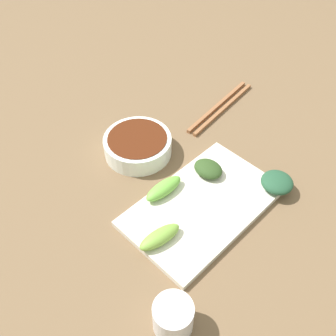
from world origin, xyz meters
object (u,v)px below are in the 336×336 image
(sauce_bowl, at_px, (137,145))
(chopsticks, at_px, (221,107))
(tea_cup, at_px, (173,317))
(serving_plate, at_px, (202,206))

(sauce_bowl, height_order, chopsticks, sauce_bowl)
(chopsticks, distance_m, tea_cup, 0.51)
(serving_plate, xyz_separation_m, tea_cup, (0.11, -0.19, 0.02))
(sauce_bowl, xyz_separation_m, serving_plate, (0.19, -0.01, -0.02))
(serving_plate, distance_m, chopsticks, 0.29)
(sauce_bowl, relative_size, tea_cup, 2.36)
(sauce_bowl, height_order, tea_cup, tea_cup)
(sauce_bowl, distance_m, tea_cup, 0.36)
(sauce_bowl, relative_size, chopsticks, 0.59)
(sauce_bowl, distance_m, chopsticks, 0.24)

